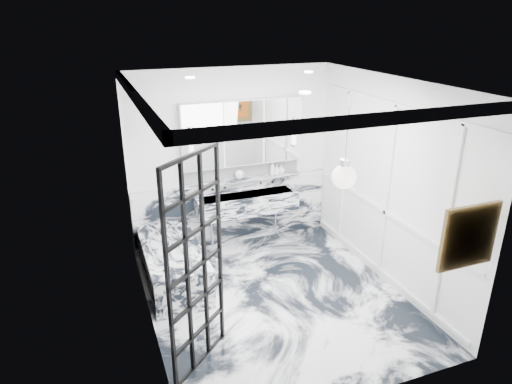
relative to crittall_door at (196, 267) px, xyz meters
name	(u,v)px	position (x,y,z in m)	size (l,w,h in m)	color
floor	(276,299)	(1.21, 0.76, -1.16)	(3.60, 3.60, 0.00)	white
ceiling	(281,82)	(1.21, 0.76, 1.64)	(3.60, 3.60, 0.00)	white
wall_back	(232,159)	(1.21, 2.56, 0.24)	(3.60, 3.60, 0.00)	white
wall_front	(361,275)	(1.21, -1.04, 0.24)	(3.60, 3.60, 0.00)	white
wall_left	(143,221)	(-0.39, 0.76, 0.24)	(3.60, 3.60, 0.00)	white
wall_right	(389,184)	(2.81, 0.76, 0.24)	(3.60, 3.60, 0.00)	white
marble_clad_back	(234,211)	(1.21, 2.53, -0.63)	(3.18, 0.05, 1.05)	white
marble_clad_left	(145,225)	(-0.37, 0.76, 0.18)	(0.02, 3.56, 2.68)	white
panel_molding	(387,191)	(2.79, 0.76, 0.14)	(0.03, 3.40, 2.30)	white
soap_bottle_a	(272,168)	(1.85, 2.47, 0.04)	(0.08, 0.09, 0.22)	#8C5919
soap_bottle_b	(277,170)	(1.93, 2.47, 0.02)	(0.07, 0.07, 0.16)	#4C4C51
soap_bottle_c	(281,169)	(2.01, 2.47, 0.01)	(0.12, 0.12, 0.16)	silver
face_pot	(239,175)	(1.30, 2.47, 0.01)	(0.15, 0.15, 0.15)	white
amber_bottle	(272,172)	(1.84, 2.47, -0.02)	(0.04, 0.04, 0.10)	#8C5919
flower_vase	(196,268)	(0.19, 0.89, -0.55)	(0.08, 0.08, 0.12)	silver
crittall_door	(196,267)	(0.00, 0.00, 0.00)	(0.88, 0.04, 2.31)	black
artwork	(469,237)	(2.41, -1.00, 0.38)	(0.55, 0.05, 0.55)	#C14813
pendant_light	(344,177)	(1.33, -0.46, 0.94)	(0.23, 0.23, 0.23)	white
trough_sink	(247,203)	(1.36, 2.31, -0.43)	(1.60, 0.45, 0.30)	silver
ledge	(243,180)	(1.36, 2.48, -0.09)	(1.90, 0.14, 0.04)	silver
subway_tile	(242,170)	(1.36, 2.54, 0.05)	(1.90, 0.03, 0.23)	white
mirror_cabinet	(243,133)	(1.36, 2.48, 0.66)	(1.90, 0.16, 1.00)	white
sconce_left	(191,142)	(0.54, 2.39, 0.62)	(0.07, 0.07, 0.40)	white
sconce_right	(294,132)	(2.18, 2.39, 0.62)	(0.07, 0.07, 0.40)	white
bathtub	(173,264)	(0.04, 1.65, -0.88)	(0.75, 1.65, 0.55)	silver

